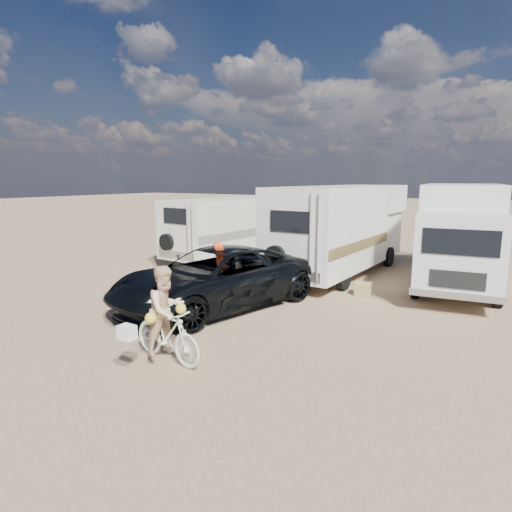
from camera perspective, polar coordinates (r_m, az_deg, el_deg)
The scene contains 11 objects.
ground at distance 10.07m, azimuth -3.36°, elevation -9.23°, with size 140.00×140.00×0.00m, color #9E805E.
rv_main at distance 15.54m, azimuth 11.27°, elevation 3.36°, with size 2.34×7.37×3.09m, color silver, non-canonical shape.
rv_left at distance 18.08m, azimuth -3.63°, elevation 3.61°, with size 2.11×6.07×2.55m, color #EBEBCC, non-canonical shape.
box_truck at distance 14.76m, azimuth 25.35°, elevation 2.37°, with size 2.28×6.75×3.17m, color silver, non-canonical shape.
dark_suv at distance 11.28m, azimuth -5.50°, elevation -2.96°, with size 2.60×5.65×1.57m, color black.
bike_man at distance 11.29m, azimuth -4.68°, elevation -4.53°, with size 0.64×1.83×0.96m, color #CE4F03.
bike_woman at distance 8.22m, azimuth -11.71°, elevation -10.13°, with size 0.49×1.72×1.04m, color beige.
rider_man at distance 11.22m, azimuth -4.70°, elevation -3.02°, with size 0.57×0.38×1.57m, color red.
rider_woman at distance 8.13m, azimuth -11.79°, elevation -8.17°, with size 0.79×0.62×1.63m, color #DDB184.
cooler at distance 13.44m, azimuth 2.00°, elevation -3.20°, with size 0.58×0.42×0.46m, color teal.
crate at distance 12.95m, azimuth 14.03°, elevation -4.25°, with size 0.46×0.46×0.36m, color olive.
Camera 1 is at (5.35, -7.84, 3.35)m, focal length 30.17 mm.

